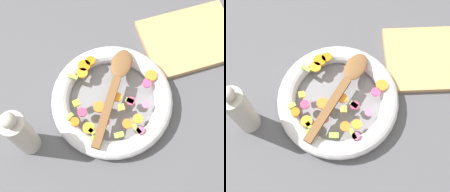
# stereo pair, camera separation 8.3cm
# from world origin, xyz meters

# --- Properties ---
(ground_plane) EXTENTS (4.00, 4.00, 0.00)m
(ground_plane) POSITION_xyz_m (0.00, 0.00, 0.00)
(ground_plane) COLOR #4C4C51
(skillet) EXTENTS (0.33, 0.33, 0.05)m
(skillet) POSITION_xyz_m (0.00, 0.00, 0.02)
(skillet) COLOR slate
(skillet) RESTS_ON ground_plane
(chopped_vegetables) EXTENTS (0.28, 0.26, 0.01)m
(chopped_vegetables) POSITION_xyz_m (-0.01, -0.01, 0.05)
(chopped_vegetables) COLOR orange
(chopped_vegetables) RESTS_ON skillet
(wooden_spoon) EXTENTS (0.19, 0.27, 0.01)m
(wooden_spoon) POSITION_xyz_m (0.01, 0.02, 0.06)
(wooden_spoon) COLOR brown
(wooden_spoon) RESTS_ON chopped_vegetables
(pepper_mill) EXTENTS (0.06, 0.06, 0.21)m
(pepper_mill) POSITION_xyz_m (-0.24, -0.05, 0.10)
(pepper_mill) COLOR #B2ADA3
(pepper_mill) RESTS_ON ground_plane
(cutting_board) EXTENTS (0.29, 0.21, 0.02)m
(cutting_board) POSITION_xyz_m (0.29, 0.13, 0.01)
(cutting_board) COLOR tan
(cutting_board) RESTS_ON ground_plane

